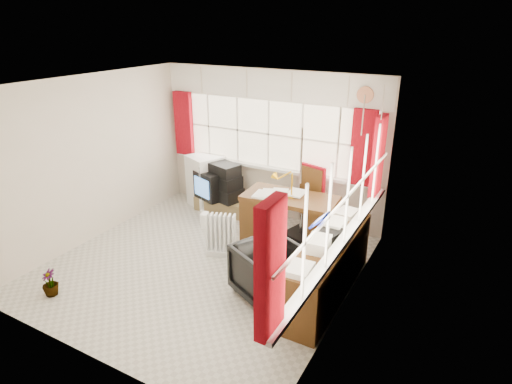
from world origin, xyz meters
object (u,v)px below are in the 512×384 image
mini_fridge (206,181)px  radiator (221,239)px  credenza (327,266)px  desk_lamp (292,179)px  tv_bench (234,206)px  office_chair (269,271)px  task_chair (307,199)px  crt_tv (213,184)px  desk (289,218)px

mini_fridge → radiator: bearing=-48.9°
radiator → credenza: 1.68m
desk_lamp → tv_bench: bearing=156.4°
office_chair → tv_bench: bearing=67.6°
task_chair → tv_bench: bearing=175.8°
desk_lamp → crt_tv: desk_lamp is taller
tv_bench → crt_tv: bearing=-169.8°
task_chair → crt_tv: bearing=178.8°
mini_fridge → crt_tv: bearing=-30.0°
desk → office_chair: 1.37m
credenza → mini_fridge: (-2.92, 1.60, 0.08)m
radiator → office_chair: bearing=-27.2°
office_chair → credenza: size_ratio=0.38×
office_chair → desk_lamp: bearing=39.4°
office_chair → tv_bench: size_ratio=0.54×
task_chair → crt_tv: task_chair is taller
radiator → mini_fridge: 1.92m
task_chair → desk: bearing=-100.7°
radiator → tv_bench: size_ratio=0.47×
desk_lamp → credenza: 1.46m
office_chair → crt_tv: bearing=74.5°
office_chair → mini_fridge: bearing=75.6°
desk → radiator: size_ratio=2.16×
credenza → task_chair: bearing=121.0°
radiator → desk_lamp: bearing=44.9°
desk → desk_lamp: desk_lamp is taller
radiator → credenza: (1.66, -0.16, 0.12)m
desk → task_chair: bearing=79.3°
desk → office_chair: bearing=-75.7°
radiator → tv_bench: bearing=114.4°
desk → tv_bench: desk is taller
task_chair → tv_bench: size_ratio=0.80×
tv_bench → crt_tv: 0.54m
desk → radiator: 1.08m
credenza → mini_fridge: mini_fridge is taller
desk_lamp → credenza: desk_lamp is taller
office_chair → mini_fridge: size_ratio=0.81×
desk → credenza: credenza is taller
crt_tv → mini_fridge: mini_fridge is taller
desk → crt_tv: size_ratio=2.09×
desk_lamp → office_chair: desk_lamp is taller
office_chair → radiator: office_chair is taller
credenza → desk: bearing=135.0°
desk_lamp → office_chair: size_ratio=0.53×
credenza → tv_bench: credenza is taller
task_chair → desk_lamp: bearing=-96.5°
credenza → tv_bench: 2.75m
desk_lamp → task_chair: 0.69m
desk → tv_bench: size_ratio=1.01×
desk → task_chair: task_chair is taller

